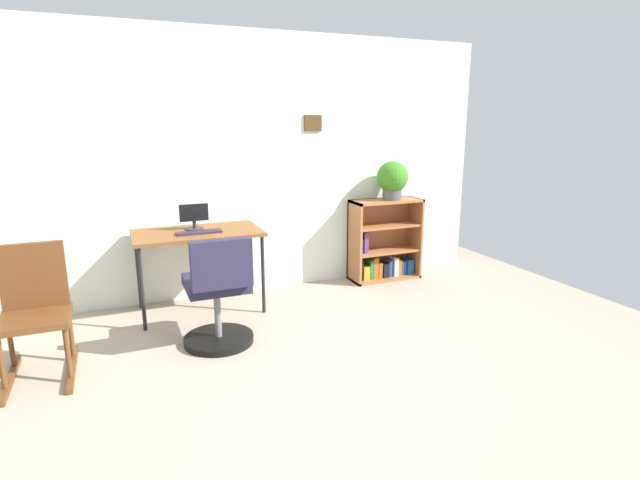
{
  "coord_description": "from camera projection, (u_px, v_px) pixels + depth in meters",
  "views": [
    {
      "loc": [
        -1.05,
        -2.46,
        1.64
      ],
      "look_at": [
        0.49,
        1.25,
        0.66
      ],
      "focal_mm": 27.84,
      "sensor_mm": 36.0,
      "label": 1
    }
  ],
  "objects": [
    {
      "name": "bookshelf_low",
      "position": [
        382.0,
        244.0,
        5.21
      ],
      "size": [
        0.74,
        0.3,
        0.84
      ],
      "color": "#A26238",
      "rests_on": "ground_plane"
    },
    {
      "name": "monitor",
      "position": [
        194.0,
        217.0,
        4.26
      ],
      "size": [
        0.24,
        0.15,
        0.22
      ],
      "color": "#262628",
      "rests_on": "desk"
    },
    {
      "name": "wall_back",
      "position": [
        234.0,
        166.0,
        4.62
      ],
      "size": [
        5.2,
        0.12,
        2.43
      ],
      "color": "silver",
      "rests_on": "ground_plane"
    },
    {
      "name": "desk",
      "position": [
        198.0,
        238.0,
        4.23
      ],
      "size": [
        1.06,
        0.61,
        0.72
      ],
      "color": "brown",
      "rests_on": "ground_plane"
    },
    {
      "name": "office_chair",
      "position": [
        218.0,
        299.0,
        3.61
      ],
      "size": [
        0.52,
        0.55,
        0.85
      ],
      "color": "black",
      "rests_on": "ground_plane"
    },
    {
      "name": "keyboard",
      "position": [
        199.0,
        232.0,
        4.14
      ],
      "size": [
        0.37,
        0.11,
        0.02
      ],
      "primitive_type": "cube",
      "color": "#2D2231",
      "rests_on": "desk"
    },
    {
      "name": "rocking_chair",
      "position": [
        35.0,
        310.0,
        3.21
      ],
      "size": [
        0.42,
        0.64,
        0.86
      ],
      "color": "brown",
      "rests_on": "ground_plane"
    },
    {
      "name": "ground_plane",
      "position": [
        324.0,
        400.0,
        2.98
      ],
      "size": [
        6.24,
        6.24,
        0.0
      ],
      "primitive_type": "plane",
      "color": "tan"
    },
    {
      "name": "potted_plant_on_shelf",
      "position": [
        392.0,
        179.0,
        5.02
      ],
      "size": [
        0.32,
        0.32,
        0.39
      ],
      "color": "#474C51",
      "rests_on": "bookshelf_low"
    }
  ]
}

